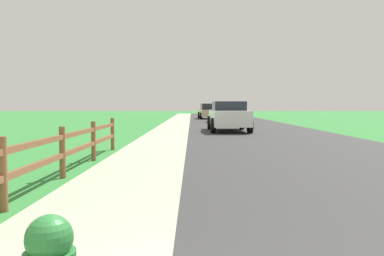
{
  "coord_description": "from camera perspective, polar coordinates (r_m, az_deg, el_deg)",
  "views": [
    {
      "loc": [
        0.18,
        -1.16,
        1.35
      ],
      "look_at": [
        0.16,
        9.54,
        0.72
      ],
      "focal_mm": 36.64,
      "sensor_mm": 36.0,
      "label": 1
    }
  ],
  "objects": [
    {
      "name": "rail_fence",
      "position": [
        6.5,
        -21.4,
        -3.86
      ],
      "size": [
        0.11,
        11.41,
        0.96
      ],
      "color": "brown",
      "rests_on": "ground"
    },
    {
      "name": "road_asphalt",
      "position": [
        28.39,
        6.82,
        0.64
      ],
      "size": [
        7.0,
        66.0,
        0.01
      ],
      "primitive_type": "cube",
      "color": "#343434",
      "rests_on": "ground"
    },
    {
      "name": "parked_car_beige",
      "position": [
        38.18,
        2.68,
        2.48
      ],
      "size": [
        2.28,
        4.46,
        1.48
      ],
      "color": "#C6B793",
      "rests_on": "ground"
    },
    {
      "name": "ground_plane",
      "position": [
        26.19,
        -0.29,
        0.43
      ],
      "size": [
        120.0,
        120.0,
        0.0
      ],
      "primitive_type": "plane",
      "color": "#338038"
    },
    {
      "name": "parked_car_red",
      "position": [
        30.93,
        4.84,
        2.25
      ],
      "size": [
        2.23,
        4.57,
        1.49
      ],
      "color": "maroon",
      "rests_on": "ground"
    },
    {
      "name": "curb_concrete",
      "position": [
        28.37,
        -6.33,
        0.64
      ],
      "size": [
        6.0,
        66.0,
        0.01
      ],
      "primitive_type": "cube",
      "color": "#A5B795",
      "rests_on": "ground"
    },
    {
      "name": "grass_verge",
      "position": [
        28.58,
        -9.32,
        0.64
      ],
      "size": [
        5.0,
        66.0,
        0.0
      ],
      "primitive_type": "cube",
      "color": "#338038",
      "rests_on": "ground"
    },
    {
      "name": "parked_suv_white",
      "position": [
        20.2,
        5.43,
        1.76
      ],
      "size": [
        2.05,
        4.52,
        1.53
      ],
      "color": "white",
      "rests_on": "ground"
    }
  ]
}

